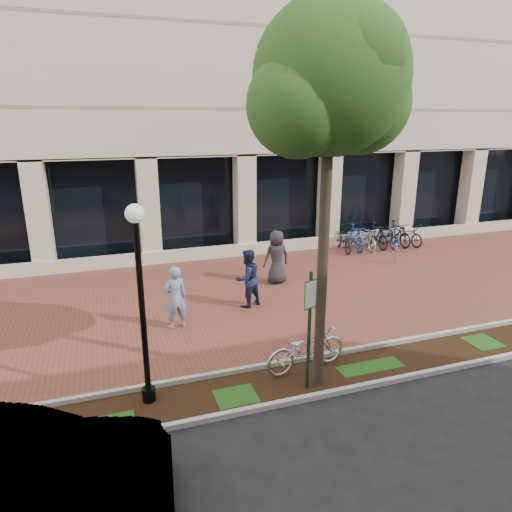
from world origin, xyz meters
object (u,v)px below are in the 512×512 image
object	(u,v)px
locked_bicycle	(306,348)
pedestrian_left	(175,297)
pedestrian_right	(277,257)
bollard	(396,254)
bike_rack_cluster	(376,236)
pedestrian_mid	(247,278)
sedan_near_curb	(3,481)
parking_sign	(310,317)
street_tree	(332,89)
lamppost	(141,296)

from	to	relation	value
locked_bicycle	pedestrian_left	bearing A→B (deg)	29.67
pedestrian_right	locked_bicycle	bearing A→B (deg)	71.36
locked_bicycle	pedestrian_left	world-z (taller)	pedestrian_left
bollard	bike_rack_cluster	distance (m)	2.48
pedestrian_mid	pedestrian_right	bearing A→B (deg)	-155.92
pedestrian_right	bollard	distance (m)	5.37
pedestrian_right	sedan_near_curb	size ratio (longest dim) A/B	0.41
parking_sign	sedan_near_curb	bearing A→B (deg)	178.32
locked_bicycle	pedestrian_mid	world-z (taller)	pedestrian_mid
street_tree	lamppost	bearing A→B (deg)	171.72
parking_sign	bollard	xyz separation A→B (m)	(7.11, 6.93, -1.25)
locked_bicycle	pedestrian_left	size ratio (longest dim) A/B	1.14
pedestrian_left	pedestrian_mid	world-z (taller)	pedestrian_mid
locked_bicycle	pedestrian_left	distance (m)	4.06
lamppost	sedan_near_curb	bearing A→B (deg)	-132.39
lamppost	bollard	bearing A→B (deg)	31.08
pedestrian_mid	sedan_near_curb	size ratio (longest dim) A/B	0.39
parking_sign	pedestrian_right	distance (m)	6.73
bollard	bike_rack_cluster	xyz separation A→B (m)	(0.64, 2.40, 0.09)
lamppost	pedestrian_right	size ratio (longest dim) A/B	2.16
lamppost	pedestrian_mid	size ratio (longest dim) A/B	2.27
locked_bicycle	bollard	world-z (taller)	locked_bicycle
locked_bicycle	bollard	bearing A→B (deg)	-55.91
pedestrian_right	bike_rack_cluster	distance (m)	6.63
lamppost	locked_bicycle	bearing A→B (deg)	1.51
pedestrian_right	street_tree	bearing A→B (deg)	73.08
lamppost	bollard	distance (m)	12.30
locked_bicycle	pedestrian_right	bearing A→B (deg)	-22.77
lamppost	pedestrian_left	world-z (taller)	lamppost
parking_sign	pedestrian_right	world-z (taller)	parking_sign
pedestrian_left	sedan_near_curb	world-z (taller)	pedestrian_left
pedestrian_left	bollard	xyz separation A→B (m)	(9.29, 2.99, -0.46)
locked_bicycle	bollard	xyz separation A→B (m)	(6.82, 6.18, -0.10)
street_tree	pedestrian_left	xyz separation A→B (m)	(-2.51, 3.82, -5.23)
pedestrian_right	bike_rack_cluster	size ratio (longest dim) A/B	0.45
street_tree	sedan_near_curb	distance (m)	8.16
lamppost	pedestrian_right	bearing A→B (deg)	48.73
parking_sign	lamppost	xyz separation A→B (m)	(-3.29, 0.65, 0.65)
street_tree	pedestrian_right	xyz separation A→B (m)	(1.45, 6.32, -5.18)
sedan_near_curb	locked_bicycle	bearing A→B (deg)	-59.87
pedestrian_mid	pedestrian_left	bearing A→B (deg)	-2.66
pedestrian_mid	lamppost	bearing A→B (deg)	27.89
pedestrian_left	sedan_near_curb	xyz separation A→B (m)	(-3.33, -5.71, -0.14)
lamppost	bike_rack_cluster	world-z (taller)	lamppost
lamppost	locked_bicycle	world-z (taller)	lamppost
locked_bicycle	bike_rack_cluster	world-z (taller)	bike_rack_cluster
parking_sign	pedestrian_left	size ratio (longest dim) A/B	1.49
bollard	bike_rack_cluster	bearing A→B (deg)	75.16
pedestrian_right	bike_rack_cluster	xyz separation A→B (m)	(5.96, 2.88, -0.43)
pedestrian_left	bollard	world-z (taller)	pedestrian_left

